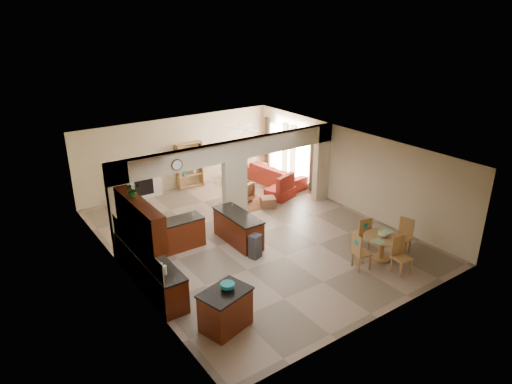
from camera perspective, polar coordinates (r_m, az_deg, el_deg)
floor at (r=14.23m, az=-0.41°, el=-5.41°), size 10.00×10.00×0.00m
ceiling at (r=13.18m, az=-0.44°, el=5.47°), size 10.00×10.00×0.00m
wall_back at (r=17.76m, az=-9.65°, el=4.80°), size 8.00×0.00×8.00m
wall_front at (r=10.35m, az=15.70°, el=-8.73°), size 8.00×0.00×8.00m
wall_left at (r=12.04m, az=-16.35°, el=-4.28°), size 0.00×10.00×10.00m
wall_right at (r=16.11m, az=11.39°, el=2.89°), size 0.00×10.00×10.00m
partition_left_pier at (r=12.99m, az=-16.59°, el=-2.33°), size 0.60×0.25×2.80m
partition_center_pier at (r=14.53m, az=-2.66°, el=-0.06°), size 0.80×0.25×2.20m
partition_right_pier at (r=16.58m, az=8.19°, el=3.65°), size 0.60×0.25×2.80m
partition_header at (r=14.07m, az=-2.76°, el=5.24°), size 8.00×0.25×0.60m
kitchen_counter at (r=12.47m, az=-12.29°, el=-7.76°), size 2.52×3.29×1.48m
upper_cabinets at (r=11.18m, az=-14.38°, el=-3.18°), size 0.35×2.40×0.90m
peninsula at (r=13.64m, az=-2.22°, el=-4.54°), size 0.70×1.85×0.91m
wall_clock at (r=13.05m, az=-9.84°, el=3.36°), size 0.34×0.03×0.34m
rug at (r=16.41m, az=-1.12°, el=-1.53°), size 1.60×1.30×0.01m
fireplace at (r=17.28m, az=-14.01°, el=1.20°), size 1.60×0.35×1.20m
shelving_unit at (r=17.90m, az=-8.29°, el=3.33°), size 1.00×0.32×1.80m
window_a at (r=17.73m, az=5.95°, el=4.28°), size 0.02×0.90×1.90m
window_b at (r=18.98m, az=2.60°, el=5.57°), size 0.02×0.90×1.90m
glazed_door at (r=18.39m, az=4.21°, el=4.50°), size 0.02×0.70×2.10m
drape_a_left at (r=17.27m, az=7.15°, el=3.76°), size 0.10×0.28×2.30m
drape_a_right at (r=18.14m, az=4.62°, el=4.74°), size 0.10×0.28×2.30m
drape_b_left at (r=18.51m, az=3.64°, el=5.12°), size 0.10×0.28×2.30m
drape_b_right at (r=19.42m, az=1.43°, el=5.96°), size 0.10×0.28×2.30m
ceiling_fan at (r=16.46m, az=-2.08°, el=7.93°), size 1.00×1.00×0.10m
kitchen_island at (r=10.24m, az=-3.84°, el=-14.43°), size 1.24×1.02×0.93m
teal_bowl at (r=10.00m, az=-3.58°, el=-11.69°), size 0.31×0.31×0.15m
trash_can at (r=12.87m, az=-0.11°, el=-6.92°), size 0.37×0.35×0.65m
dining_table at (r=13.19m, az=15.45°, el=-6.26°), size 1.05×1.05×0.71m
fruit_bowl at (r=13.05m, az=15.62°, el=-5.06°), size 0.29×0.29×0.16m
sofa at (r=18.23m, az=2.44°, el=2.18°), size 2.72×1.34×0.76m
chaise at (r=16.93m, az=3.01°, el=-0.10°), size 1.18×1.07×0.39m
armchair at (r=16.53m, az=-2.06°, el=0.03°), size 1.02×1.03×0.75m
ottoman at (r=16.13m, az=1.51°, el=-1.29°), size 0.66×0.66×0.36m
plant at (r=11.18m, az=-15.21°, el=0.29°), size 0.36×0.32×0.37m
chair_north at (r=13.54m, az=13.18°, el=-4.90°), size 0.50×0.50×1.02m
chair_east at (r=13.74m, az=18.04°, el=-5.04°), size 0.52×0.52×1.02m
chair_south at (r=12.69m, az=17.54°, el=-7.32°), size 0.47×0.47×1.02m
chair_west at (r=12.55m, az=12.81°, el=-7.13°), size 0.51×0.51×1.02m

